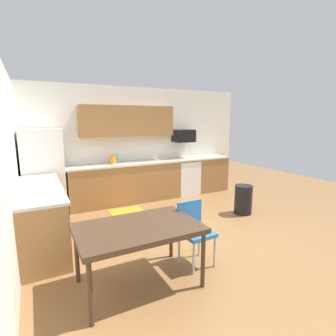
{
  "coord_description": "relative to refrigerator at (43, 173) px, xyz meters",
  "views": [
    {
      "loc": [
        -2.35,
        -3.49,
        1.95
      ],
      "look_at": [
        0.0,
        1.0,
        1.0
      ],
      "focal_mm": 28.07,
      "sensor_mm": 36.0,
      "label": 1
    }
  ],
  "objects": [
    {
      "name": "cabinet_run_back_right",
      "position": [
        4.13,
        0.08,
        -0.43
      ],
      "size": [
        0.91,
        0.6,
        0.9
      ],
      "primitive_type": "cube",
      "color": "olive",
      "rests_on": "ground"
    },
    {
      "name": "sink_faucet",
      "position": [
        1.6,
        0.26,
        0.16
      ],
      "size": [
        0.02,
        0.02,
        0.24
      ],
      "primitive_type": "cylinder",
      "color": "#B2B5BA",
      "rests_on": "countertop_back"
    },
    {
      "name": "floor_mat",
      "position": [
        1.52,
        -0.57,
        -0.88
      ],
      "size": [
        0.7,
        0.5,
        0.01
      ],
      "primitive_type": "cube",
      "color": "orange",
      "rests_on": "ground"
    },
    {
      "name": "wall_left",
      "position": [
        -0.47,
        -2.22,
        0.47
      ],
      "size": [
        0.1,
        5.8,
        2.7
      ],
      "primitive_type": "cube",
      "color": "white",
      "rests_on": "ground"
    },
    {
      "name": "ground_plane",
      "position": [
        2.18,
        -2.22,
        -0.88
      ],
      "size": [
        12.0,
        12.0,
        0.0
      ],
      "primitive_type": "plane",
      "color": "olive"
    },
    {
      "name": "wall_back",
      "position": [
        2.18,
        0.43,
        0.47
      ],
      "size": [
        5.8,
        0.1,
        2.7
      ],
      "primitive_type": "cube",
      "color": "white",
      "rests_on": "ground"
    },
    {
      "name": "kettle",
      "position": [
        1.47,
        0.13,
        0.14
      ],
      "size": [
        0.14,
        0.14,
        0.2
      ],
      "primitive_type": "cylinder",
      "color": "orange",
      "rests_on": "countertop_back"
    },
    {
      "name": "countertop_left",
      "position": [
        -0.12,
        -1.42,
        0.04
      ],
      "size": [
        0.64,
        2.0,
        0.04
      ],
      "primitive_type": "cube",
      "color": "beige",
      "rests_on": "cabinet_run_left"
    },
    {
      "name": "trash_bin",
      "position": [
        3.65,
        -1.79,
        -0.58
      ],
      "size": [
        0.36,
        0.36,
        0.6
      ],
      "primitive_type": "cylinder",
      "color": "black",
      "rests_on": "ground"
    },
    {
      "name": "chair_near_table",
      "position": [
        1.69,
        -2.91,
        -0.38
      ],
      "size": [
        0.42,
        0.42,
        0.85
      ],
      "color": "#2D72B7",
      "rests_on": "ground"
    },
    {
      "name": "oven_range",
      "position": [
        3.37,
        0.08,
        -0.43
      ],
      "size": [
        0.6,
        0.6,
        0.91
      ],
      "color": "white",
      "rests_on": "ground"
    },
    {
      "name": "dining_table",
      "position": [
        0.84,
        -3.04,
        -0.2
      ],
      "size": [
        1.4,
        0.9,
        0.74
      ],
      "color": "#422D1E",
      "rests_on": "ground"
    },
    {
      "name": "refrigerator",
      "position": [
        0.0,
        0.0,
        0.0
      ],
      "size": [
        0.76,
        0.7,
        1.76
      ],
      "primitive_type": "cube",
      "color": "white",
      "rests_on": "ground"
    },
    {
      "name": "sink_basin",
      "position": [
        1.6,
        0.08,
        -0.0
      ],
      "size": [
        0.48,
        0.4,
        0.14
      ],
      "primitive_type": "cube",
      "color": "#A5A8AD",
      "rests_on": "countertop_back"
    },
    {
      "name": "cabinet_run_left",
      "position": [
        -0.12,
        -1.42,
        -0.43
      ],
      "size": [
        0.6,
        2.0,
        0.9
      ],
      "primitive_type": "cube",
      "color": "olive",
      "rests_on": "ground"
    },
    {
      "name": "cabinet_run_back",
      "position": [
        1.75,
        0.08,
        -0.43
      ],
      "size": [
        2.64,
        0.6,
        0.9
      ],
      "primitive_type": "cube",
      "color": "olive",
      "rests_on": "ground"
    },
    {
      "name": "countertop_back",
      "position": [
        2.18,
        0.08,
        0.04
      ],
      "size": [
        4.8,
        0.64,
        0.04
      ],
      "primitive_type": "cube",
      "color": "beige",
      "rests_on": "cabinet_run_back"
    },
    {
      "name": "upper_cabinets_back",
      "position": [
        1.88,
        0.21,
        1.02
      ],
      "size": [
        2.2,
        0.34,
        0.7
      ],
      "primitive_type": "cube",
      "color": "olive"
    },
    {
      "name": "microwave",
      "position": [
        3.37,
        0.18,
        0.63
      ],
      "size": [
        0.54,
        0.36,
        0.32
      ],
      "primitive_type": "cube",
      "color": "black"
    }
  ]
}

